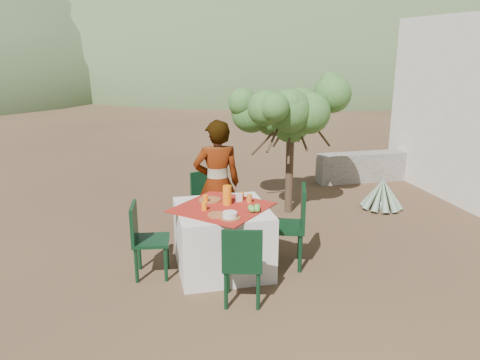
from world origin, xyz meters
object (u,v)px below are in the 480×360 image
chair_far (208,199)px  chair_left (144,237)px  chair_right (292,222)px  table (223,238)px  chair_near (242,262)px  agave (382,194)px  juice_pitcher (227,195)px  shrub_tree (293,118)px  person (217,184)px

chair_far → chair_left: (-0.89, -1.12, -0.00)m
chair_left → chair_right: bearing=-86.6°
table → chair_near: size_ratio=1.54×
chair_left → agave: chair_left is taller
juice_pitcher → chair_far: bearing=93.2°
shrub_tree → juice_pitcher: (-1.35, -1.66, -0.59)m
chair_far → juice_pitcher: size_ratio=3.88×
chair_near → chair_right: (0.77, 0.74, 0.07)m
agave → chair_far: bearing=-173.5°
shrub_tree → agave: 1.91m
person → juice_pitcher: (0.00, -0.63, 0.05)m
chair_far → agave: bearing=-12.5°
chair_right → shrub_tree: bearing=-179.7°
chair_left → chair_right: chair_right is taller
shrub_tree → agave: size_ratio=2.63×
shrub_tree → juice_pitcher: bearing=-129.3°
chair_near → person: bearing=-76.4°
chair_near → person: person is taller
juice_pitcher → table: bearing=-135.9°
shrub_tree → chair_right: bearing=-108.8°
chair_near → agave: bearing=-126.0°
agave → juice_pitcher: (-2.79, -1.40, 0.64)m
table → person: person is taller
chair_left → juice_pitcher: 1.03m
chair_left → chair_right: size_ratio=0.88×
juice_pitcher → agave: bearing=26.7°
person → agave: person is taller
person → shrub_tree: bearing=-141.0°
person → juice_pitcher: bearing=92.0°
chair_left → agave: size_ratio=1.21×
table → shrub_tree: bearing=50.4°
chair_far → chair_near: bearing=-108.3°
chair_near → chair_left: size_ratio=0.99×
chair_far → chair_right: chair_right is taller
table → person: 0.83m
chair_left → juice_pitcher: (0.95, 0.05, 0.40)m
chair_right → juice_pitcher: 0.83m
table → chair_right: chair_right is taller
chair_right → juice_pitcher: juice_pitcher is taller
chair_right → chair_near: bearing=-27.1°
chair_far → chair_right: size_ratio=0.89×
chair_right → shrub_tree: shrub_tree is taller
chair_far → person: bearing=-101.5°
chair_left → agave: 4.02m
chair_left → juice_pitcher: juice_pitcher is taller
chair_near → shrub_tree: shrub_tree is taller
chair_left → chair_right: 1.69m
chair_far → juice_pitcher: (0.06, -1.08, 0.40)m
person → shrub_tree: size_ratio=0.89×
chair_near → person: 1.57m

